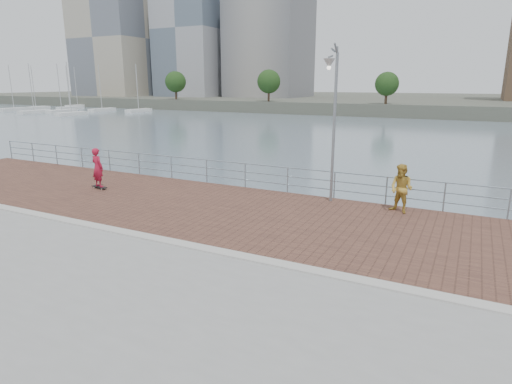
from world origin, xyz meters
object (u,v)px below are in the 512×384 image
at_px(skateboarder, 98,168).
at_px(bystander, 401,189).
at_px(street_lamp, 332,98).
at_px(guardrail, 311,179).

distance_m(skateboarder, bystander, 12.67).
bearing_deg(skateboarder, bystander, -160.52).
bearing_deg(skateboarder, street_lamp, -158.11).
height_order(street_lamp, bystander, street_lamp).
bearing_deg(street_lamp, bystander, 1.65).
height_order(street_lamp, skateboarder, street_lamp).
bearing_deg(guardrail, skateboarder, -159.94).
relative_size(guardrail, bystander, 22.09).
relative_size(street_lamp, bystander, 3.22).
height_order(guardrail, bystander, bystander).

